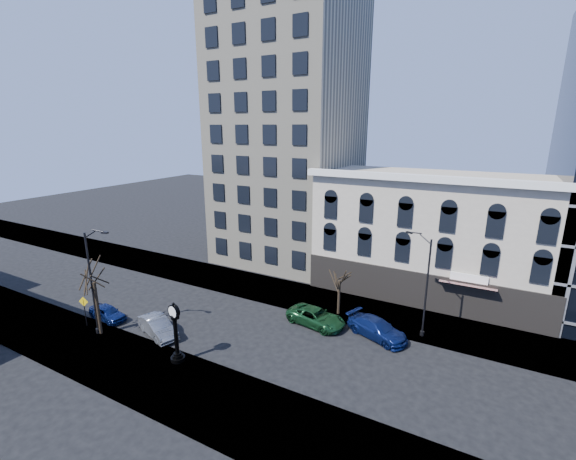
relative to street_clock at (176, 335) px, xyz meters
The scene contains 15 objects.
ground 6.62m from the street_clock, 74.97° to the left, with size 160.00×160.00×0.00m, color black.
sidewalk_far 14.28m from the street_clock, 83.42° to the left, with size 160.00×6.00×0.12m, color gray.
sidewalk_near 3.32m from the street_clock, 50.56° to the right, with size 160.00×6.00×0.12m, color gray.
cream_tower 30.57m from the street_clock, 100.22° to the left, with size 15.90×15.40×42.50m.
victorian_row 26.09m from the street_clock, 58.15° to the left, with size 22.60×11.19×12.50m.
street_clock is the anchor object (origin of this frame).
street_lamp_near 9.19m from the street_clock, behind, with size 2.31×0.75×9.04m.
street_lamp_far 19.35m from the street_clock, 40.54° to the left, with size 2.14×0.97×8.60m.
bare_tree_near 8.93m from the street_clock, behind, with size 4.18×4.18×7.17m.
bare_tree_far 14.59m from the street_clock, 58.58° to the left, with size 2.98×2.98×5.12m.
warning_sign 10.43m from the street_clock, behind, with size 0.84×0.28×2.66m.
car_near_a 10.26m from the street_clock, behind, with size 1.54×3.84×1.31m, color #0C194C.
car_near_b 4.75m from the street_clock, 154.05° to the left, with size 1.58×4.53×1.49m, color #595B60.
car_far_a 11.79m from the street_clock, 56.05° to the left, with size 2.39×5.18×1.44m, color #143F1E.
car_far_b 15.61m from the street_clock, 41.25° to the left, with size 2.11×5.20×1.51m, color #0C194C.
Camera 1 is at (17.10, -23.68, 16.51)m, focal length 24.00 mm.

